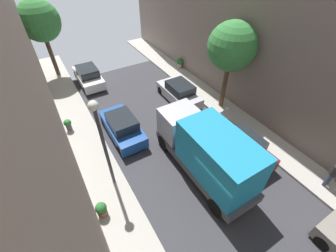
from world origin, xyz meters
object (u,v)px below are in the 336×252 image
at_px(parked_car_right_4, 179,93).
at_px(street_tree_1, 232,47).
at_px(parked_car_right_3, 241,146).
at_px(potted_plant_2, 101,209).
at_px(potted_plant_0, 68,124).
at_px(lamp_post, 101,135).
at_px(parked_car_left_2, 122,127).
at_px(potted_plant_3, 180,62).
at_px(street_tree_0, 39,21).
at_px(delivery_truck, 207,151).
at_px(parked_car_left_3, 88,76).
at_px(pedestrian, 333,174).

height_order(parked_car_right_4, street_tree_1, street_tree_1).
relative_size(parked_car_right_3, potted_plant_2, 5.04).
bearing_deg(potted_plant_0, parked_car_right_3, -41.58).
bearing_deg(potted_plant_2, parked_car_right_4, 36.52).
bearing_deg(lamp_post, street_tree_1, 13.86).
xyz_separation_m(parked_car_left_2, potted_plant_3, (8.41, 5.93, -0.03)).
xyz_separation_m(parked_car_right_4, potted_plant_3, (3.01, 4.47, -0.03)).
height_order(parked_car_left_2, potted_plant_2, parked_car_left_2).
bearing_deg(street_tree_0, parked_car_left_2, -78.69).
bearing_deg(delivery_truck, potted_plant_2, 175.55).
height_order(potted_plant_3, lamp_post, lamp_post).
relative_size(parked_car_left_2, parked_car_right_4, 1.00).
bearing_deg(parked_car_left_2, street_tree_0, 101.31).
bearing_deg(street_tree_1, parked_car_right_4, 134.36).
bearing_deg(delivery_truck, potted_plant_0, 127.53).
relative_size(parked_car_right_4, delivery_truck, 0.64).
bearing_deg(delivery_truck, parked_car_right_4, 67.99).
relative_size(parked_car_left_3, potted_plant_2, 5.04).
relative_size(parked_car_left_2, street_tree_0, 0.66).
distance_m(parked_car_right_3, potted_plant_2, 8.43).
relative_size(delivery_truck, street_tree_0, 1.03).
relative_size(pedestrian, street_tree_1, 0.28).
height_order(street_tree_1, potted_plant_3, street_tree_1).
xyz_separation_m(parked_car_left_3, potted_plant_2, (-3.02, -12.55, -0.13)).
relative_size(parked_car_left_2, potted_plant_3, 4.39).
bearing_deg(street_tree_0, pedestrian, -63.75).
bearing_deg(potted_plant_2, potted_plant_0, 89.83).
relative_size(street_tree_0, street_tree_1, 1.03).
bearing_deg(potted_plant_0, parked_car_right_4, -5.01).
xyz_separation_m(street_tree_0, potted_plant_3, (10.54, -4.74, -4.18)).
relative_size(parked_car_left_3, street_tree_1, 0.68).
relative_size(parked_car_right_4, street_tree_0, 0.66).
distance_m(potted_plant_0, potted_plant_2, 6.97).
distance_m(potted_plant_0, potted_plant_3, 12.00).
bearing_deg(potted_plant_2, parked_car_left_2, 57.71).
bearing_deg(parked_car_left_3, pedestrian, -65.69).
distance_m(parked_car_right_4, potted_plant_2, 10.47).
xyz_separation_m(parked_car_right_4, lamp_post, (-7.30, -4.75, 2.92)).
relative_size(potted_plant_2, potted_plant_3, 0.87).
xyz_separation_m(parked_car_left_3, parked_car_right_3, (5.40, -13.03, 0.00)).
height_order(street_tree_0, potted_plant_3, street_tree_0).
height_order(potted_plant_0, potted_plant_3, potted_plant_3).
bearing_deg(parked_car_right_4, street_tree_1, -45.64).
xyz_separation_m(parked_car_right_3, parked_car_right_4, (0.00, 6.71, 0.00)).
bearing_deg(potted_plant_3, parked_car_left_3, 167.60).
bearing_deg(potted_plant_2, lamp_post, 53.02).
xyz_separation_m(street_tree_0, potted_plant_2, (-0.88, -15.44, -4.28)).
distance_m(parked_car_left_3, pedestrian, 18.73).
distance_m(parked_car_left_2, potted_plant_0, 3.71).
distance_m(pedestrian, street_tree_0, 22.57).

